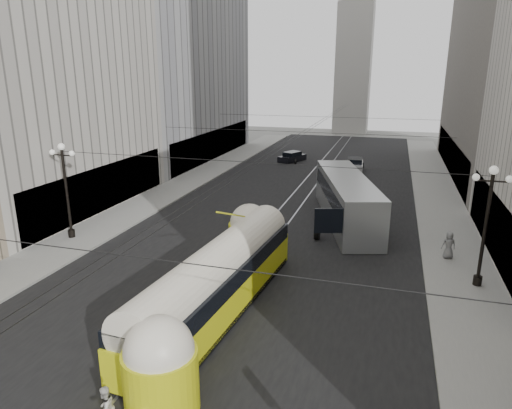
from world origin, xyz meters
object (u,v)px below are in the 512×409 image
Objects in this scene: streetcar at (218,279)px; pedestrian_sidewalk_right at (449,245)px; city_bus at (346,197)px; pedestrian_crossing_b at (105,408)px.

streetcar is 9.45× the size of pedestrian_sidewalk_right.
city_bus is at bearing 74.65° from streetcar.
pedestrian_sidewalk_right is (6.70, -5.82, -0.89)m from city_bus.
pedestrian_sidewalk_right is at bearing 41.50° from streetcar.
pedestrian_crossing_b is at bearing -95.36° from streetcar.
streetcar is at bearing -176.15° from pedestrian_crossing_b.
streetcar reaches higher than pedestrian_crossing_b.
city_bus is 8.92m from pedestrian_sidewalk_right.
streetcar is 14.64m from pedestrian_sidewalk_right.
pedestrian_crossing_b is at bearing 43.79° from pedestrian_sidewalk_right.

